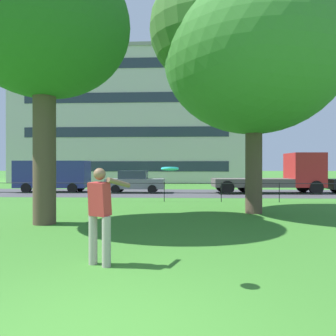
# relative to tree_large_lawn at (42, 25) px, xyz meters

# --- Properties ---
(street_strip) EXTENTS (80.00, 7.22, 0.01)m
(street_strip) POSITION_rel_tree_large_lawn_xyz_m (3.60, 12.10, -6.42)
(street_strip) COLOR #424247
(street_strip) RESTS_ON ground
(park_fence) EXTENTS (29.53, 0.04, 1.00)m
(park_fence) POSITION_rel_tree_large_lawn_xyz_m (3.60, 6.49, -5.76)
(park_fence) COLOR black
(park_fence) RESTS_ON ground
(tree_large_lawn) EXTENTS (5.74, 5.88, 8.75)m
(tree_large_lawn) POSITION_rel_tree_large_lawn_xyz_m (0.00, 0.00, 0.00)
(tree_large_lawn) COLOR brown
(tree_large_lawn) RESTS_ON ground
(tree_small_lawn) EXTENTS (7.56, 7.01, 9.37)m
(tree_small_lawn) POSITION_rel_tree_large_lawn_xyz_m (7.02, 2.29, -0.11)
(tree_small_lawn) COLOR brown
(tree_small_lawn) RESTS_ON ground
(person_thrower) EXTENTS (0.74, 0.68, 1.78)m
(person_thrower) POSITION_rel_tree_large_lawn_xyz_m (3.06, -4.47, -5.46)
(person_thrower) COLOR gray
(person_thrower) RESTS_ON ground
(frisbee) EXTENTS (0.30, 0.30, 0.06)m
(frisbee) POSITION_rel_tree_large_lawn_xyz_m (4.38, -5.39, -4.65)
(frisbee) COLOR #2DB2C6
(panel_van_far_right) EXTENTS (5.06, 2.23, 2.24)m
(panel_van_far_right) POSITION_rel_tree_large_lawn_xyz_m (-4.74, 12.46, -5.15)
(panel_van_far_right) COLOR navy
(panel_van_far_right) RESTS_ON ground
(car_grey_right) EXTENTS (4.00, 1.82, 1.54)m
(car_grey_right) POSITION_rel_tree_large_lawn_xyz_m (1.23, 12.08, -5.64)
(car_grey_right) COLOR slate
(car_grey_right) RESTS_ON ground
(flatbed_truck_far_left) EXTENTS (7.38, 2.68, 2.75)m
(flatbed_truck_far_left) POSITION_rel_tree_large_lawn_xyz_m (11.40, 12.19, -5.21)
(flatbed_truck_far_left) COLOR #B22323
(flatbed_truck_far_left) RESTS_ON ground
(apartment_building_background) EXTENTS (26.84, 16.09, 15.36)m
(apartment_building_background) POSITION_rel_tree_large_lawn_xyz_m (-1.71, 32.47, 1.26)
(apartment_building_background) COLOR beige
(apartment_building_background) RESTS_ON ground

